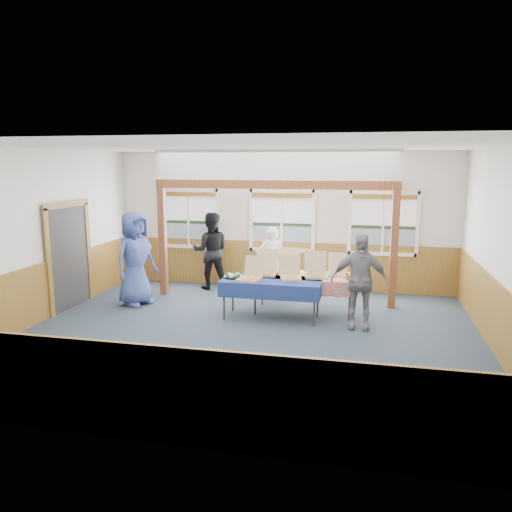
{
  "coord_description": "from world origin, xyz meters",
  "views": [
    {
      "loc": [
        1.91,
        -8.0,
        2.95
      ],
      "look_at": [
        -0.08,
        1.0,
        1.21
      ],
      "focal_mm": 35.0,
      "sensor_mm": 36.0,
      "label": 1
    }
  ],
  "objects_px": {
    "table_right": "(304,278)",
    "woman_white": "(271,261)",
    "person_grey": "(359,281)",
    "man_blue": "(135,259)",
    "table_left": "(272,282)",
    "woman_black": "(211,251)"
  },
  "relations": [
    {
      "from": "table_right",
      "to": "woman_white",
      "type": "xyz_separation_m",
      "value": [
        -0.87,
        1.14,
        0.07
      ]
    },
    {
      "from": "table_right",
      "to": "woman_black",
      "type": "relative_size",
      "value": 1.17
    },
    {
      "from": "person_grey",
      "to": "man_blue",
      "type": "bearing_deg",
      "value": 173.36
    },
    {
      "from": "table_left",
      "to": "table_right",
      "type": "height_order",
      "value": "same"
    },
    {
      "from": "woman_white",
      "to": "person_grey",
      "type": "distance_m",
      "value": 2.7
    },
    {
      "from": "table_left",
      "to": "person_grey",
      "type": "height_order",
      "value": "person_grey"
    },
    {
      "from": "table_right",
      "to": "woman_black",
      "type": "xyz_separation_m",
      "value": [
        -2.38,
        1.46,
        0.2
      ]
    },
    {
      "from": "man_blue",
      "to": "table_left",
      "type": "bearing_deg",
      "value": -72.28
    },
    {
      "from": "man_blue",
      "to": "person_grey",
      "type": "xyz_separation_m",
      "value": [
        4.57,
        -0.55,
        -0.11
      ]
    },
    {
      "from": "person_grey",
      "to": "table_right",
      "type": "bearing_deg",
      "value": 146.11
    },
    {
      "from": "table_right",
      "to": "woman_black",
      "type": "bearing_deg",
      "value": 139.32
    },
    {
      "from": "table_left",
      "to": "table_right",
      "type": "relative_size",
      "value": 0.95
    },
    {
      "from": "woman_black",
      "to": "table_left",
      "type": "bearing_deg",
      "value": 118.86
    },
    {
      "from": "table_left",
      "to": "person_grey",
      "type": "distance_m",
      "value": 1.65
    },
    {
      "from": "table_right",
      "to": "woman_black",
      "type": "distance_m",
      "value": 2.8
    },
    {
      "from": "woman_white",
      "to": "woman_black",
      "type": "xyz_separation_m",
      "value": [
        -1.51,
        0.32,
        0.13
      ]
    },
    {
      "from": "woman_white",
      "to": "man_blue",
      "type": "distance_m",
      "value": 2.95
    },
    {
      "from": "table_right",
      "to": "woman_white",
      "type": "distance_m",
      "value": 1.44
    },
    {
      "from": "table_right",
      "to": "woman_black",
      "type": "height_order",
      "value": "woman_black"
    },
    {
      "from": "person_grey",
      "to": "table_left",
      "type": "bearing_deg",
      "value": 172.52
    },
    {
      "from": "table_right",
      "to": "table_left",
      "type": "bearing_deg",
      "value": -146.38
    },
    {
      "from": "woman_black",
      "to": "person_grey",
      "type": "xyz_separation_m",
      "value": [
        3.46,
        -2.2,
        -0.04
      ]
    }
  ]
}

